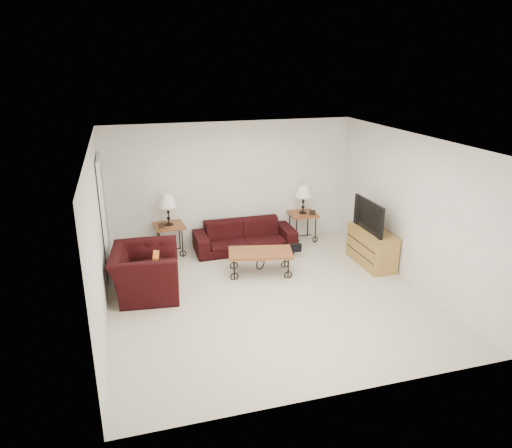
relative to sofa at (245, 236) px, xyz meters
The scene contains 20 objects.
ground 2.05m from the sofa, 94.11° to the right, with size 5.00×5.00×0.00m, color beige.
wall_back 1.08m from the sofa, 106.84° to the left, with size 5.00×0.02×2.50m, color silver.
wall_front 4.62m from the sofa, 91.84° to the right, with size 5.00×0.02×2.50m, color silver.
wall_left 3.46m from the sofa, 142.63° to the right, with size 0.02×5.00×2.50m, color silver.
wall_right 3.25m from the sofa, 40.62° to the right, with size 0.02×5.00×2.50m, color silver.
ceiling 3.00m from the sofa, 94.11° to the right, with size 5.00×5.00×0.00m, color white.
doorway 2.74m from the sofa, behind, with size 0.08×0.94×2.04m, color black.
sofa is the anchor object (origin of this frame).
side_table_left 1.47m from the sofa, behind, with size 0.56×0.56×0.61m, color brown.
side_table_right 1.31m from the sofa, ahead, with size 0.55×0.55×0.60m, color brown.
lamp_left 1.60m from the sofa, behind, with size 0.35×0.35×0.61m, color black, non-canonical shape.
lamp_right 1.45m from the sofa, ahead, with size 0.34×0.34×0.60m, color black, non-canonical shape.
photo_frame_left 1.65m from the sofa, behind, with size 0.12×0.02×0.10m, color black.
photo_frame_right 1.50m from the sofa, ahead, with size 0.12×0.02×0.10m, color black.
coffee_table 1.16m from the sofa, 90.85° to the right, with size 1.12×0.61×0.42m, color brown.
armchair 2.45m from the sofa, 145.65° to the right, with size 1.19×1.04×0.77m, color black.
throw_pillow 2.37m from the sofa, 142.58° to the right, with size 0.35×0.09×0.35m, color #D5611B.
tv_stand 2.47m from the sofa, 32.52° to the right, with size 0.46×1.11×0.67m, color #BA8645.
television 2.54m from the sofa, 32.77° to the right, with size 1.00×0.13×0.57m, color black.
backpack 0.98m from the sofa, 33.07° to the right, with size 0.38×0.29×0.49m, color black.
Camera 1 is at (-2.08, -6.52, 3.61)m, focal length 33.15 mm.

